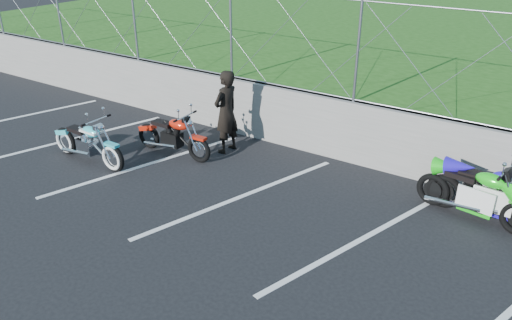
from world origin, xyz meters
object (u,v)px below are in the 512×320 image
Objects in this scene: sportbike_blue at (493,197)px; naked_orange at (174,137)px; cruiser_turquoise at (89,144)px; person_standing at (226,112)px; sportbike_green at (477,196)px.

naked_orange is at bearing -167.92° from sportbike_blue.
naked_orange is 6.24m from sportbike_blue.
person_standing is (2.03, 2.04, 0.49)m from cruiser_turquoise.
cruiser_turquoise is at bearing -40.03° from person_standing.
sportbike_blue is at bearing 96.10° from person_standing.
person_standing reaches higher than sportbike_green.
sportbike_green is at bearing -156.65° from sportbike_blue.
cruiser_turquoise is at bearing -136.10° from naked_orange.
sportbike_blue reaches higher than sportbike_green.
sportbike_green is 0.95× the size of sportbike_blue.
naked_orange is at bearing 46.44° from cruiser_turquoise.
sportbike_green reaches higher than cruiser_turquoise.
person_standing is (0.81, 0.80, 0.49)m from naked_orange.
person_standing reaches higher than cruiser_turquoise.
sportbike_blue is at bearing 17.25° from cruiser_turquoise.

